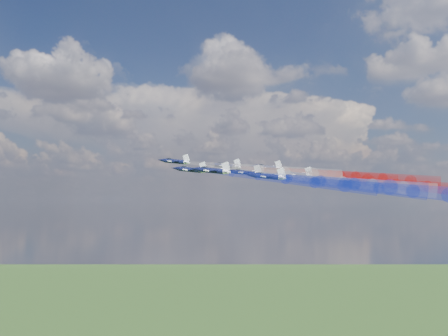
# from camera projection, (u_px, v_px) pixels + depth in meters

# --- Properties ---
(jet_lead) EXTENTS (15.23, 13.33, 5.73)m
(jet_lead) POSITION_uv_depth(u_px,v_px,m) (175.00, 161.00, 179.10)
(jet_lead) COLOR black
(trail_lead) EXTENTS (49.85, 16.34, 10.14)m
(trail_lead) POSITION_uv_depth(u_px,v_px,m) (260.00, 169.00, 165.14)
(trail_lead) COLOR white
(jet_inner_left) EXTENTS (15.23, 13.33, 5.73)m
(jet_inner_left) POSITION_uv_depth(u_px,v_px,m) (190.00, 170.00, 164.00)
(jet_inner_left) COLOR black
(trail_inner_left) EXTENTS (49.85, 16.34, 10.14)m
(trail_inner_left) POSITION_uv_depth(u_px,v_px,m) (285.00, 179.00, 150.04)
(trail_inner_left) COLOR #1629C3
(jet_inner_right) EXTENTS (15.23, 13.33, 5.73)m
(jet_inner_right) POSITION_uv_depth(u_px,v_px,m) (226.00, 166.00, 181.55)
(jet_inner_right) COLOR black
(trail_inner_right) EXTENTS (49.85, 16.34, 10.14)m
(trail_inner_right) POSITION_uv_depth(u_px,v_px,m) (314.00, 174.00, 167.59)
(trail_inner_right) COLOR red
(jet_outer_left) EXTENTS (15.23, 13.33, 5.73)m
(jet_outer_left) POSITION_uv_depth(u_px,v_px,m) (212.00, 171.00, 147.72)
(jet_outer_left) COLOR black
(trail_outer_left) EXTENTS (49.85, 16.34, 10.14)m
(trail_outer_left) POSITION_uv_depth(u_px,v_px,m) (320.00, 181.00, 133.75)
(trail_outer_left) COLOR #1629C3
(jet_center_third) EXTENTS (15.23, 13.33, 5.73)m
(jet_center_third) POSITION_uv_depth(u_px,v_px,m) (245.00, 172.00, 167.20)
(jet_center_third) COLOR black
(trail_center_third) EXTENTS (49.85, 16.34, 10.14)m
(trail_center_third) POSITION_uv_depth(u_px,v_px,m) (343.00, 182.00, 153.24)
(trail_center_third) COLOR white
(jet_outer_right) EXTENTS (15.23, 13.33, 5.73)m
(jet_outer_right) POSITION_uv_depth(u_px,v_px,m) (266.00, 167.00, 185.31)
(jet_outer_right) COLOR black
(trail_outer_right) EXTENTS (49.85, 16.34, 10.14)m
(trail_outer_right) POSITION_uv_depth(u_px,v_px,m) (356.00, 175.00, 171.34)
(trail_outer_right) COLOR red
(jet_rear_left) EXTENTS (15.23, 13.33, 5.73)m
(jet_rear_left) POSITION_uv_depth(u_px,v_px,m) (267.00, 176.00, 150.79)
(jet_rear_left) COLOR black
(trail_rear_left) EXTENTS (49.85, 16.34, 10.14)m
(trail_rear_left) POSITION_uv_depth(u_px,v_px,m) (379.00, 187.00, 136.82)
(trail_rear_left) COLOR #1629C3
(jet_rear_right) EXTENTS (15.23, 13.33, 5.73)m
(jet_rear_right) POSITION_uv_depth(u_px,v_px,m) (295.00, 174.00, 169.37)
(jet_rear_right) COLOR black
(trail_rear_right) EXTENTS (49.85, 16.34, 10.14)m
(trail_rear_right) POSITION_uv_depth(u_px,v_px,m) (396.00, 184.00, 155.40)
(trail_rear_right) COLOR red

